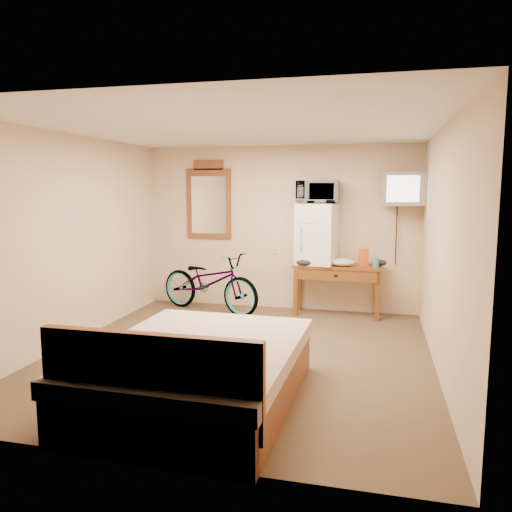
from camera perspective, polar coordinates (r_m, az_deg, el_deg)
name	(u,v)px	position (r m, az deg, el deg)	size (l,w,h in m)	color
room	(240,245)	(5.48, -1.86, 1.31)	(4.60, 4.64, 2.50)	#493624
desk	(337,274)	(7.37, 9.24, -2.03)	(1.28, 0.53, 0.75)	brown
mini_fridge	(317,234)	(7.39, 6.98, 2.53)	(0.62, 0.60, 0.89)	white
microwave	(318,192)	(7.36, 7.06, 7.30)	(0.61, 0.41, 0.34)	white
snack_bag	(364,257)	(7.32, 12.20, -0.16)	(0.13, 0.07, 0.25)	#E65114
blue_cup	(376,263)	(7.24, 13.55, -0.75)	(0.08, 0.08, 0.14)	#387DC1
cloth_cream	(342,262)	(7.28, 9.85, -0.71)	(0.36, 0.28, 0.11)	beige
cloth_dark_a	(305,262)	(7.26, 5.58, -0.72)	(0.25, 0.19, 0.09)	black
cloth_dark_b	(380,263)	(7.44, 14.01, -0.74)	(0.19, 0.15, 0.09)	black
crt_television	(402,189)	(7.27, 16.39, 7.39)	(0.63, 0.66, 0.47)	black
wall_mirror	(209,201)	(7.96, -5.41, 6.31)	(0.72, 0.04, 1.22)	brown
bicycle	(210,282)	(7.58, -5.32, -2.95)	(0.61, 1.74, 0.92)	black
bed	(196,372)	(4.44, -6.86, -13.08)	(1.71, 2.23, 0.90)	brown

